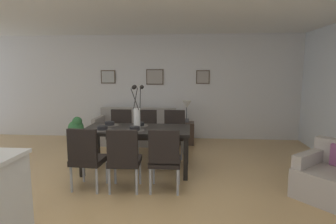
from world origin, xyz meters
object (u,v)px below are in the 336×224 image
at_px(dining_chair_far_right, 146,131).
at_px(bowl_far_right, 139,124).
at_px(dining_chair_mid_left, 165,157).
at_px(bowl_near_right, 110,123).
at_px(dining_chair_far_left, 124,157).
at_px(centerpiece_vase, 137,112).
at_px(dining_table, 137,133).
at_px(bowl_near_left, 102,128).
at_px(framed_picture_center, 155,77).
at_px(dining_chair_mid_right, 174,131).
at_px(framed_picture_right, 203,77).
at_px(potted_plant, 76,129).
at_px(dining_chair_near_right, 120,130).
at_px(framed_picture_left, 108,77).
at_px(bowl_far_left, 135,128).
at_px(dining_chair_near_left, 86,156).
at_px(table_lamp, 187,106).
at_px(side_table, 186,133).
at_px(armchair, 335,178).
at_px(sofa, 136,131).

xyz_separation_m(dining_chair_far_right, bowl_far_right, (-0.01, -0.67, 0.27)).
height_order(dining_chair_mid_left, bowl_near_right, dining_chair_mid_left).
height_order(dining_chair_far_left, centerpiece_vase, centerpiece_vase).
distance_m(dining_table, centerpiece_vase, 0.36).
xyz_separation_m(bowl_near_left, framed_picture_center, (0.54, 2.58, 0.78)).
distance_m(dining_table, bowl_far_right, 0.23).
distance_m(dining_chair_mid_right, centerpiece_vase, 1.17).
distance_m(framed_picture_right, potted_plant, 3.28).
distance_m(dining_chair_near_right, potted_plant, 1.38).
relative_size(framed_picture_left, potted_plant, 0.56).
bearing_deg(dining_chair_far_right, bowl_far_left, -90.52).
distance_m(dining_chair_near_left, bowl_far_right, 1.24).
relative_size(dining_table, bowl_near_left, 10.59).
xyz_separation_m(dining_table, bowl_far_left, (-0.00, -0.20, 0.12)).
relative_size(centerpiece_vase, table_lamp, 1.44).
xyz_separation_m(dining_table, dining_chair_far_left, (-0.02, -0.88, -0.15)).
bearing_deg(dining_chair_near_left, bowl_near_right, 88.68).
bearing_deg(bowl_far_left, framed_picture_center, 90.00).
xyz_separation_m(dining_chair_far_right, framed_picture_right, (1.19, 1.51, 1.05)).
bearing_deg(dining_chair_far_right, bowl_near_right, -129.48).
height_order(side_table, framed_picture_center, framed_picture_center).
xyz_separation_m(dining_table, armchair, (2.84, -0.87, -0.38)).
height_order(centerpiece_vase, bowl_far_right, centerpiece_vase).
distance_m(dining_chair_mid_left, bowl_far_left, 0.89).
distance_m(bowl_near_right, bowl_far_left, 0.67).
relative_size(dining_chair_far_left, bowl_near_right, 5.41).
relative_size(dining_chair_mid_left, table_lamp, 1.80).
bearing_deg(dining_chair_near_left, bowl_far_right, 62.31).
bearing_deg(potted_plant, centerpiece_vase, -41.15).
bearing_deg(side_table, potted_plant, -172.91).
height_order(dining_chair_mid_left, framed_picture_right, framed_picture_right).
xyz_separation_m(dining_chair_near_left, framed_picture_left, (-0.63, 3.25, 1.05)).
bearing_deg(bowl_far_left, framed_picture_right, 65.08).
distance_m(bowl_far_right, sofa, 1.79).
bearing_deg(framed_picture_left, dining_chair_near_right, -65.84).
bearing_deg(framed_picture_center, armchair, -48.85).
height_order(dining_chair_near_left, sofa, dining_chair_near_left).
relative_size(bowl_far_left, armchair, 0.15).
bearing_deg(bowl_near_right, dining_chair_mid_right, 31.48).
height_order(dining_chair_near_left, table_lamp, table_lamp).
distance_m(dining_chair_far_left, dining_chair_mid_right, 1.86).
bearing_deg(dining_chair_far_right, dining_chair_far_left, -90.99).
height_order(dining_chair_far_left, bowl_far_left, dining_chair_far_left).
height_order(dining_table, dining_chair_mid_left, dining_chair_mid_left).
height_order(centerpiece_vase, framed_picture_right, framed_picture_right).
height_order(dining_chair_near_right, side_table, dining_chair_near_right).
xyz_separation_m(bowl_far_left, armchair, (2.84, -0.67, -0.49)).
bearing_deg(table_lamp, armchair, -53.11).
bearing_deg(bowl_far_left, dining_chair_mid_left, -49.34).
xyz_separation_m(dining_chair_mid_right, potted_plant, (-2.31, 0.63, -0.14)).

